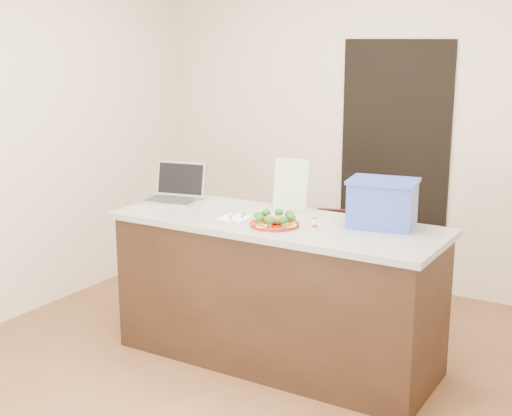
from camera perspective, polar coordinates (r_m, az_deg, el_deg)
The scene contains 16 objects.
ground at distance 4.48m, azimuth 0.02°, elevation -13.16°, with size 4.00×4.00×0.00m, color brown.
room_shell at distance 4.02m, azimuth 0.02°, elevation 7.93°, with size 4.00×4.00×4.00m.
doorway at distance 5.85m, azimuth 10.95°, elevation 3.29°, with size 0.90×0.02×2.00m, color black.
island at distance 4.50m, azimuth 1.67°, elevation -6.66°, with size 2.06×0.76×0.92m.
plate at distance 4.23m, azimuth 1.50°, elevation -1.28°, with size 0.30×0.30×0.02m.
meatballs at distance 4.22m, azimuth 1.50°, elevation -0.93°, with size 0.12×0.12×0.04m.
broccoli at distance 4.22m, azimuth 1.50°, elevation -0.67°, with size 0.25×0.25×0.04m.
pepper_rings at distance 4.23m, azimuth 1.50°, elevation -1.15°, with size 0.30×0.30×0.01m.
napkin at distance 4.41m, azimuth -1.72°, elevation -0.78°, with size 0.16×0.16×0.01m, color white.
fork at distance 4.43m, azimuth -1.87°, elevation -0.64°, with size 0.08×0.15×0.00m.
knife at distance 4.38m, azimuth -1.52°, elevation -0.79°, with size 0.06×0.20×0.01m.
yogurt_bottle at distance 4.16m, azimuth 4.70°, elevation -1.33°, with size 0.03×0.03×0.07m.
laptop at distance 4.93m, azimuth -6.47°, elevation 1.45°, with size 0.41×0.36×0.26m.
leaflet at distance 4.60m, azimuth 2.79°, elevation 1.90°, with size 0.23×0.00×0.33m, color white.
blue_box at distance 4.24m, azimuth 10.08°, elevation 0.40°, with size 0.43×0.34×0.29m.
chair at distance 5.05m, azimuth 6.51°, elevation -4.31°, with size 0.46×0.46×0.83m.
Camera 1 is at (2.06, -3.43, 2.01)m, focal length 50.00 mm.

